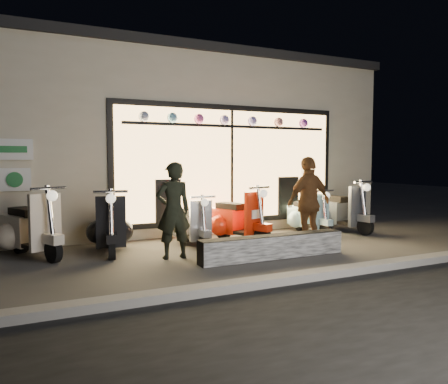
# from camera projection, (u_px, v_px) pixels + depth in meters

# --- Properties ---
(ground) EXTENTS (40.00, 40.00, 0.00)m
(ground) POSITION_uv_depth(u_px,v_px,m) (239.00, 253.00, 7.81)
(ground) COLOR #383533
(ground) RESTS_ON ground
(kerb) EXTENTS (40.00, 0.25, 0.12)m
(kerb) POSITION_uv_depth(u_px,v_px,m) (306.00, 276.00, 6.00)
(kerb) COLOR slate
(kerb) RESTS_ON ground
(shop_building) EXTENTS (10.20, 6.23, 4.20)m
(shop_building) POSITION_uv_depth(u_px,v_px,m) (158.00, 144.00, 12.15)
(shop_building) COLOR beige
(shop_building) RESTS_ON ground
(graffiti_barrier) EXTENTS (2.65, 0.28, 0.40)m
(graffiti_barrier) POSITION_uv_depth(u_px,v_px,m) (273.00, 247.00, 7.34)
(graffiti_barrier) COLOR black
(graffiti_barrier) RESTS_ON ground
(scooter_silver) EXTENTS (0.43, 1.33, 0.96)m
(scooter_silver) POSITION_uv_depth(u_px,v_px,m) (192.00, 224.00, 8.61)
(scooter_silver) COLOR black
(scooter_silver) RESTS_ON ground
(scooter_red) EXTENTS (0.84, 1.53, 1.10)m
(scooter_red) POSITION_uv_depth(u_px,v_px,m) (233.00, 219.00, 8.95)
(scooter_red) COLOR black
(scooter_red) RESTS_ON ground
(scooter_black) EXTENTS (0.65, 1.56, 1.11)m
(scooter_black) POSITION_uv_depth(u_px,v_px,m) (110.00, 226.00, 7.98)
(scooter_black) COLOR black
(scooter_black) RESTS_ON ground
(scooter_cream) EXTENTS (0.97, 1.60, 1.18)m
(scooter_cream) POSITION_uv_depth(u_px,v_px,m) (28.00, 228.00, 7.55)
(scooter_cream) COLOR black
(scooter_cream) RESTS_ON ground
(scooter_blue) EXTENTS (0.44, 1.35, 0.97)m
(scooter_blue) POSITION_uv_depth(u_px,v_px,m) (306.00, 215.00, 9.99)
(scooter_blue) COLOR black
(scooter_blue) RESTS_ON ground
(scooter_grey) EXTENTS (0.68, 1.61, 1.14)m
(scooter_grey) POSITION_uv_depth(u_px,v_px,m) (336.00, 211.00, 10.25)
(scooter_grey) COLOR black
(scooter_grey) RESTS_ON ground
(man) EXTENTS (0.60, 0.41, 1.62)m
(man) POSITION_uv_depth(u_px,v_px,m) (173.00, 211.00, 7.31)
(man) COLOR black
(man) RESTS_ON ground
(woman) EXTENTS (1.06, 0.56, 1.72)m
(woman) POSITION_uv_depth(u_px,v_px,m) (309.00, 203.00, 8.18)
(woman) COLOR brown
(woman) RESTS_ON ground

